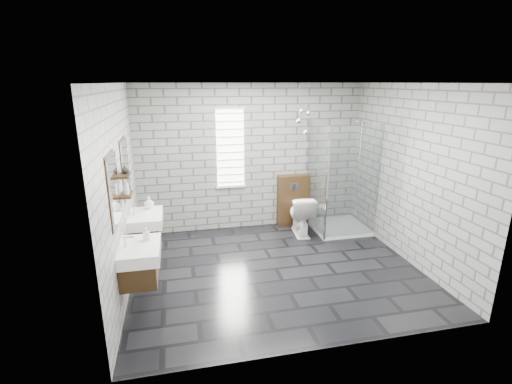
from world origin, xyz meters
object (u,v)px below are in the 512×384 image
object	(u,v)px
vanity_left	(137,253)
toilet	(300,214)
cistern_panel	(293,200)
vanity_right	(143,220)
shower_enclosure	(337,206)

from	to	relation	value
vanity_left	toilet	bearing A→B (deg)	34.30
cistern_panel	vanity_left	bearing A→B (deg)	-139.47
vanity_right	cistern_panel	distance (m)	2.97
toilet	shower_enclosure	bearing A→B (deg)	-178.39
vanity_right	cistern_panel	world-z (taller)	vanity_right
shower_enclosure	toilet	world-z (taller)	shower_enclosure
toilet	vanity_right	bearing A→B (deg)	20.63
vanity_right	vanity_left	bearing A→B (deg)	-90.00
vanity_left	cistern_panel	size ratio (longest dim) A/B	1.57
shower_enclosure	toilet	distance (m)	0.72
vanity_right	toilet	distance (m)	2.83
cistern_panel	toilet	size ratio (longest dim) A/B	1.35
vanity_right	toilet	size ratio (longest dim) A/B	2.11
vanity_left	cistern_panel	world-z (taller)	vanity_left
vanity_right	shower_enclosure	size ratio (longest dim) A/B	0.77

